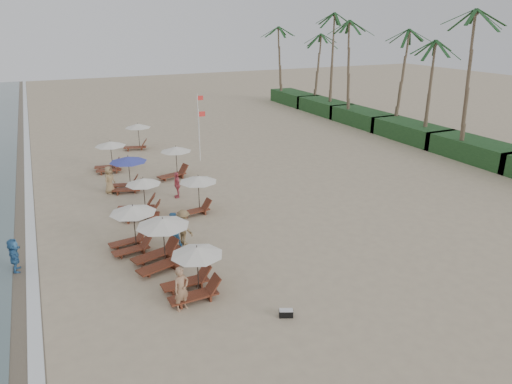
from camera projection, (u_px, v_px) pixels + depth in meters
name	position (u px, v px, depth m)	size (l,w,h in m)	color
ground	(274.00, 246.00, 23.92)	(160.00, 160.00, 0.00)	tan
wet_sand_band	(5.00, 216.00, 27.46)	(3.20, 140.00, 0.01)	#6B5E4C
foam_line	(30.00, 213.00, 27.97)	(0.50, 140.00, 0.02)	white
shrub_hedge	(411.00, 132.00, 44.73)	(3.20, 53.00, 1.60)	#193D1C
palm_row	(415.00, 30.00, 42.33)	(7.00, 52.00, 12.30)	brown
lounger_station_0	(192.00, 272.00, 19.37)	(2.60, 2.18, 2.11)	brown
lounger_station_1	(159.00, 243.00, 21.64)	(2.84, 2.53, 2.30)	brown
lounger_station_2	(131.00, 227.00, 23.11)	(2.50, 2.29, 2.30)	brown
lounger_station_3	(139.00, 200.00, 27.24)	(2.68, 2.66, 2.26)	brown
lounger_station_4	(126.00, 172.00, 31.24)	(2.63, 2.46, 2.32)	brown
lounger_station_5	(109.00, 156.00, 35.27)	(2.53, 2.29, 2.28)	brown
inland_station_0	(196.00, 190.00, 27.48)	(2.63, 2.24, 2.22)	brown
inland_station_1	(174.00, 160.00, 33.82)	(2.82, 2.24, 2.22)	brown
inland_station_2	(137.00, 134.00, 41.31)	(2.70, 2.24, 2.22)	brown
beachgoer_near	(181.00, 289.00, 18.36)	(0.67, 0.44, 1.83)	#9F7556
beachgoer_mid_a	(173.00, 230.00, 23.48)	(0.90, 0.70, 1.86)	#306291
beachgoer_mid_b	(184.00, 227.00, 23.81)	(1.20, 0.69, 1.86)	olive
beachgoer_far_a	(177.00, 185.00, 30.15)	(0.99, 0.41, 1.69)	#CC515E
beachgoer_far_b	(109.00, 180.00, 30.88)	(0.89, 0.58, 1.83)	#9F8156
waterline_walker	(14.00, 255.00, 21.25)	(1.49, 0.47, 1.60)	teal
duffel_bag	(286.00, 313.00, 18.15)	(0.60, 0.47, 0.30)	black
flag_pole_near	(200.00, 132.00, 37.54)	(0.60, 0.08, 4.19)	silver
flag_pole_far	(198.00, 115.00, 43.54)	(0.60, 0.08, 4.45)	silver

